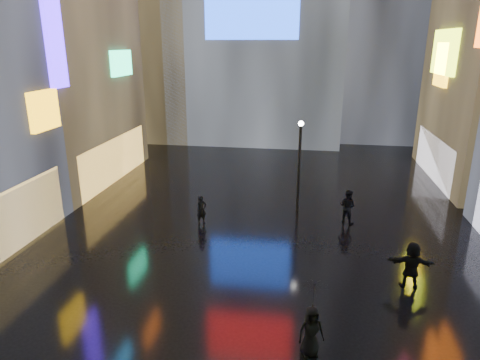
# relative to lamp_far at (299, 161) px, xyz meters

# --- Properties ---
(ground) EXTENTS (140.00, 140.00, 0.00)m
(ground) POSITION_rel_lamp_far_xyz_m (-1.73, -2.31, -2.94)
(ground) COLOR black
(ground) RESTS_ON ground
(building_left_far) EXTENTS (10.28, 12.00, 22.00)m
(building_left_far) POSITION_rel_lamp_far_xyz_m (-17.71, 3.69, 8.04)
(building_left_far) COLOR black
(building_left_far) RESTS_ON ground
(tower_flank_left) EXTENTS (10.00, 10.00, 26.00)m
(tower_flank_left) POSITION_rel_lamp_far_xyz_m (-15.73, 19.69, 10.06)
(tower_flank_left) COLOR black
(tower_flank_left) RESTS_ON ground
(lamp_far) EXTENTS (0.30, 0.30, 5.20)m
(lamp_far) POSITION_rel_lamp_far_xyz_m (0.00, 0.00, 0.00)
(lamp_far) COLOR black
(lamp_far) RESTS_ON ground
(pedestrian_4) EXTENTS (0.94, 0.76, 1.67)m
(pedestrian_4) POSITION_rel_lamp_far_xyz_m (0.77, -12.15, -2.11)
(pedestrian_4) COLOR black
(pedestrian_4) RESTS_ON ground
(pedestrian_5) EXTENTS (1.80, 0.63, 1.93)m
(pedestrian_5) POSITION_rel_lamp_far_xyz_m (4.64, -7.62, -1.98)
(pedestrian_5) COLOR black
(pedestrian_5) RESTS_ON ground
(pedestrian_6) EXTENTS (0.68, 0.67, 1.58)m
(pedestrian_6) POSITION_rel_lamp_far_xyz_m (-4.99, -2.88, -2.15)
(pedestrian_6) COLOR black
(pedestrian_6) RESTS_ON ground
(pedestrian_7) EXTENTS (1.13, 1.08, 1.85)m
(pedestrian_7) POSITION_rel_lamp_far_xyz_m (2.68, -1.46, -2.02)
(pedestrian_7) COLOR black
(pedestrian_7) RESTS_ON ground
(umbrella_2) EXTENTS (1.19, 1.20, 0.84)m
(umbrella_2) POSITION_rel_lamp_far_xyz_m (0.77, -12.15, -0.85)
(umbrella_2) COLOR black
(umbrella_2) RESTS_ON pedestrian_4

